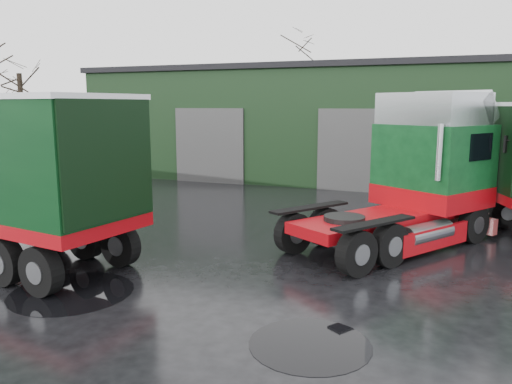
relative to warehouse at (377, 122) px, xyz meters
The scene contains 9 objects.
ground 20.35m from the warehouse, 95.71° to the right, with size 100.00×100.00×0.00m, color black.
warehouse is the anchor object (origin of this frame).
hero_tractor 15.72m from the warehouse, 80.84° to the right, with size 3.14×7.41×4.60m, color #0D3E1A, non-canonical shape.
tree_left 20.64m from the warehouse, 157.17° to the right, with size 4.40×4.40×8.50m, color black, non-canonical shape.
tree_back_a 12.90m from the warehouse, 128.66° to the left, with size 4.40×4.40×9.50m, color black, non-canonical shape.
tree_back_b 12.82m from the warehouse, 51.34° to the left, with size 4.40×4.40×7.50m, color black, non-canonical shape.
puddle_0 22.28m from the warehouse, 99.63° to the right, with size 2.74×2.74×0.01m, color black.
puddle_1 14.96m from the warehouse, 77.74° to the right, with size 1.92×1.92×0.01m, color black.
puddle_3 22.53m from the warehouse, 84.89° to the right, with size 2.19×2.19×0.01m, color black.
Camera 1 is at (6.06, -10.23, 4.18)m, focal length 35.00 mm.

